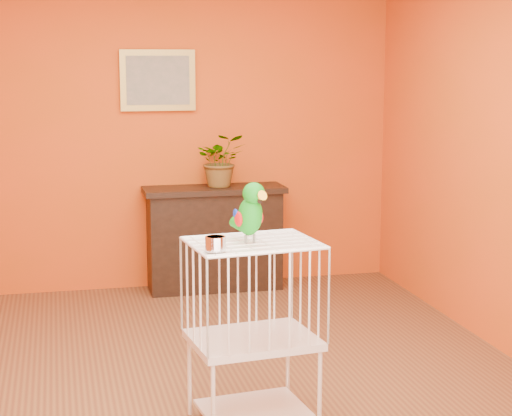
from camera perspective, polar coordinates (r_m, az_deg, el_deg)
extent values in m
plane|color=brown|center=(5.32, -3.30, -11.31)|extent=(4.50, 4.50, 0.00)
plane|color=#DE4B14|center=(7.21, -6.52, 4.89)|extent=(4.00, 0.00, 4.00)
plane|color=#DE4B14|center=(2.84, 4.37, -2.81)|extent=(4.00, 0.00, 4.00)
cube|color=black|center=(7.21, -2.79, -2.20)|extent=(1.10, 0.37, 0.83)
cube|color=black|center=(7.13, -2.82, 1.23)|extent=(1.17, 0.42, 0.05)
cube|color=black|center=(7.05, -2.55, -2.47)|extent=(0.77, 0.02, 0.41)
cube|color=#4F2516|center=(7.15, -4.53, -3.08)|extent=(0.05, 0.17, 0.26)
cube|color=#2C5028|center=(7.16, -3.94, -3.05)|extent=(0.05, 0.17, 0.26)
cube|color=#4F2516|center=(7.17, -3.29, -3.02)|extent=(0.05, 0.17, 0.26)
cube|color=#2C5028|center=(7.19, -2.57, -2.98)|extent=(0.05, 0.17, 0.26)
cube|color=#4F2516|center=(7.20, -1.85, -2.95)|extent=(0.05, 0.17, 0.26)
imported|color=#26722D|center=(7.08, -2.29, 2.78)|extent=(0.43, 0.48, 0.35)
cube|color=#AA8F3C|center=(7.16, -6.56, 8.46)|extent=(0.62, 0.03, 0.50)
cube|color=gray|center=(7.14, -6.55, 8.45)|extent=(0.52, 0.01, 0.40)
cube|color=white|center=(4.69, -0.20, -13.24)|extent=(0.59, 0.48, 0.02)
cube|color=white|center=(4.55, -0.20, -8.78)|extent=(0.69, 0.56, 0.04)
cube|color=white|center=(4.41, -0.21, -2.34)|extent=(0.69, 0.56, 0.01)
cylinder|color=white|center=(4.36, -2.87, -13.08)|extent=(0.02, 0.02, 0.44)
cylinder|color=white|center=(4.54, 4.27, -12.10)|extent=(0.02, 0.02, 0.44)
cylinder|color=white|center=(4.75, -4.46, -11.09)|extent=(0.02, 0.02, 0.44)
cylinder|color=white|center=(4.93, 2.14, -10.30)|extent=(0.02, 0.02, 0.44)
cylinder|color=silver|center=(4.19, -2.73, -2.38)|extent=(0.10, 0.10, 0.07)
cylinder|color=#59544C|center=(4.37, -0.68, -2.13)|extent=(0.01, 0.01, 0.05)
cylinder|color=#59544C|center=(4.40, -0.13, -2.05)|extent=(0.01, 0.01, 0.05)
ellipsoid|color=#10810A|center=(4.36, -0.41, -0.55)|extent=(0.18, 0.21, 0.23)
ellipsoid|color=#10810A|center=(4.31, -0.15, 0.98)|extent=(0.15, 0.15, 0.11)
cone|color=orange|center=(4.27, 0.25, 0.72)|extent=(0.08, 0.09, 0.07)
cone|color=black|center=(4.28, 0.15, 0.48)|extent=(0.04, 0.04, 0.03)
sphere|color=black|center=(4.27, -0.43, 1.06)|extent=(0.02, 0.02, 0.02)
sphere|color=black|center=(4.31, 0.43, 1.15)|extent=(0.02, 0.02, 0.02)
ellipsoid|color=#A50C0C|center=(4.34, -1.18, -0.74)|extent=(0.05, 0.07, 0.08)
ellipsoid|color=navy|center=(4.40, 0.21, -0.57)|extent=(0.05, 0.07, 0.08)
cone|color=#10810A|center=(4.44, -0.95, -1.37)|extent=(0.12, 0.17, 0.12)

